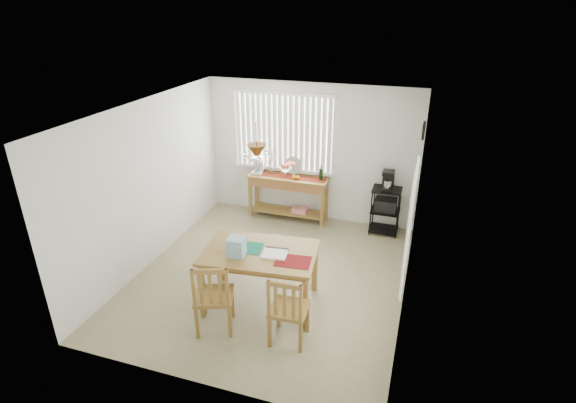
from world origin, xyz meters
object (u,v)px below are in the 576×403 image
(sideboard, at_px, (289,187))
(wire_cart, at_px, (386,206))
(cart_items, at_px, (388,180))
(chair_right, at_px, (288,310))
(chair_left, at_px, (213,297))
(dining_table, at_px, (260,257))

(sideboard, distance_m, wire_cart, 1.85)
(cart_items, relative_size, chair_right, 0.36)
(sideboard, bearing_deg, chair_left, -88.35)
(chair_left, relative_size, chair_right, 1.05)
(wire_cart, bearing_deg, cart_items, 90.00)
(sideboard, relative_size, cart_items, 4.33)
(cart_items, bearing_deg, chair_left, -117.31)
(wire_cart, distance_m, chair_right, 3.39)
(cart_items, distance_m, chair_left, 3.84)
(wire_cart, xyz_separation_m, cart_items, (-0.00, 0.01, 0.51))
(wire_cart, bearing_deg, chair_right, -103.30)
(sideboard, relative_size, chair_right, 1.56)
(sideboard, distance_m, dining_table, 2.68)
(dining_table, height_order, chair_right, chair_right)
(sideboard, distance_m, chair_left, 3.39)
(dining_table, bearing_deg, chair_right, -47.09)
(cart_items, xyz_separation_m, chair_left, (-1.75, -3.38, -0.52))
(dining_table, relative_size, chair_left, 1.58)
(dining_table, bearing_deg, sideboard, 99.56)
(chair_left, bearing_deg, chair_right, 4.43)
(dining_table, bearing_deg, chair_left, -115.14)
(chair_left, height_order, chair_right, chair_left)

